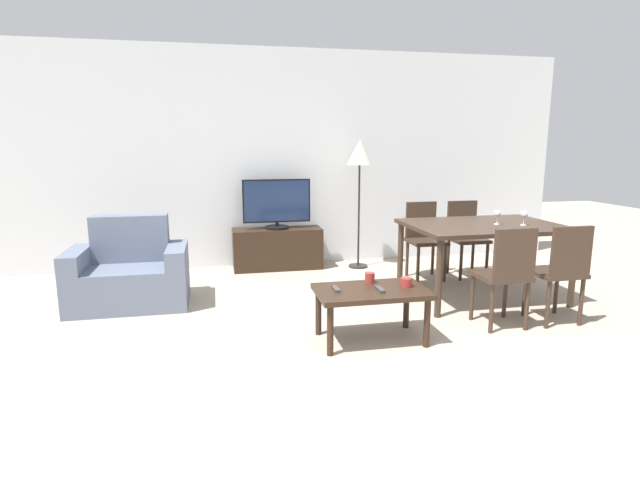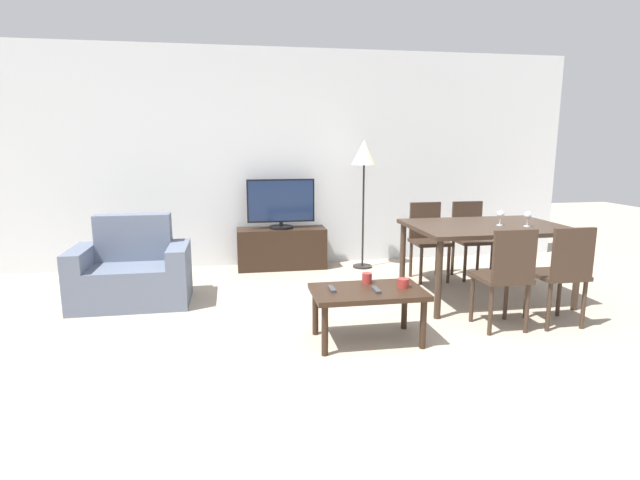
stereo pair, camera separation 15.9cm
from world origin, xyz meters
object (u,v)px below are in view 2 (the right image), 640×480
object	(u,v)px
dining_chair_far	(470,235)
cup_colored_far	(367,278)
floor_lamp	(364,159)
cup_white_near	(403,283)
coffee_table	(368,296)
tv	(281,204)
tv_stand	(282,248)
dining_chair_near	(506,273)
wine_glass_left	(500,215)
dining_chair_near_right	(563,270)
remote_primary	(332,289)
armchair	(132,273)
dining_chair_far_left	(428,236)
remote_secondary	(376,290)
wine_glass_center	(528,216)
dining_table	(486,232)

from	to	relation	value
dining_chair_far	cup_colored_far	world-z (taller)	dining_chair_far
floor_lamp	cup_white_near	distance (m)	2.52
coffee_table	cup_colored_far	world-z (taller)	cup_colored_far
tv	coffee_table	xyz separation A→B (m)	(0.43, -2.48, -0.44)
tv_stand	dining_chair_near	xyz separation A→B (m)	(1.62, -2.46, 0.24)
tv_stand	cup_white_near	bearing A→B (deg)	-73.83
dining_chair_far	wine_glass_left	distance (m)	0.98
tv	cup_colored_far	xyz separation A→B (m)	(0.47, -2.32, -0.34)
dining_chair_near_right	cup_white_near	size ratio (longest dim) A/B	9.51
remote_primary	armchair	bearing A→B (deg)	142.50
dining_chair_far_left	wine_glass_left	bearing A→B (deg)	-67.75
dining_chair_near	remote_primary	world-z (taller)	dining_chair_near
floor_lamp	remote_secondary	distance (m)	2.62
dining_chair_far_left	wine_glass_center	size ratio (longest dim) A/B	6.01
remote_primary	remote_secondary	world-z (taller)	same
dining_chair_far	dining_chair_near_right	xyz separation A→B (m)	(0.00, -1.68, 0.00)
dining_chair_near	cup_white_near	xyz separation A→B (m)	(-0.90, -0.03, -0.03)
tv_stand	wine_glass_left	bearing A→B (deg)	-40.11
tv_stand	remote_primary	world-z (taller)	tv_stand
dining_chair_near	cup_white_near	world-z (taller)	dining_chair_near
coffee_table	dining_chair_far_left	distance (m)	2.09
cup_white_near	cup_colored_far	xyz separation A→B (m)	(-0.25, 0.16, 0.01)
tv	cup_colored_far	bearing A→B (deg)	-78.54
armchair	dining_chair_near_right	bearing A→B (deg)	-19.62
cup_white_near	floor_lamp	bearing A→B (deg)	82.91
coffee_table	dining_table	world-z (taller)	dining_table
tv_stand	dining_chair_far	size ratio (longest dim) A/B	1.25
dining_chair_far	dining_chair_near_right	bearing A→B (deg)	-90.00
dining_chair_near	remote_secondary	xyz separation A→B (m)	(-1.13, -0.09, -0.06)
armchair	dining_chair_far	bearing A→B (deg)	5.48
dining_chair_near	wine_glass_center	size ratio (longest dim) A/B	6.01
coffee_table	wine_glass_center	world-z (taller)	wine_glass_center
dining_chair_near_right	remote_primary	distance (m)	1.99
tv	cup_colored_far	world-z (taller)	tv
dining_table	dining_chair_near	world-z (taller)	dining_chair_near
armchair	tv	size ratio (longest dim) A/B	1.31
tv_stand	wine_glass_left	world-z (taller)	wine_glass_left
tv	remote_secondary	xyz separation A→B (m)	(0.48, -2.54, -0.38)
cup_colored_far	wine_glass_left	bearing A→B (deg)	23.10
tv	floor_lamp	xyz separation A→B (m)	(1.01, -0.15, 0.54)
dining_chair_near	floor_lamp	bearing A→B (deg)	104.72
floor_lamp	remote_primary	world-z (taller)	floor_lamp
tv_stand	cup_white_near	size ratio (longest dim) A/B	11.91
remote_secondary	tv_stand	bearing A→B (deg)	100.78
remote_secondary	cup_white_near	distance (m)	0.24
dining_chair_near	dining_chair_far	bearing A→B (deg)	72.74
dining_chair_far_left	cup_white_near	distance (m)	1.93
remote_secondary	dining_chair_far	bearing A→B (deg)	46.91
floor_lamp	cup_white_near	size ratio (longest dim) A/B	17.23
floor_lamp	dining_chair_far_left	bearing A→B (deg)	-45.81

